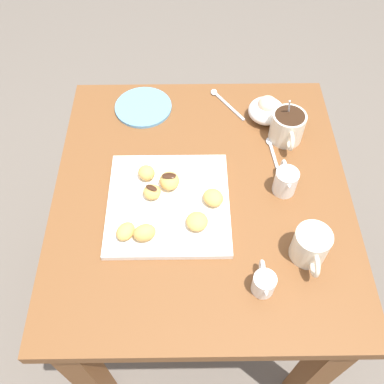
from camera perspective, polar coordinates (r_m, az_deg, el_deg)
ground_plane at (r=1.78m, az=0.85°, el=-13.86°), size 8.00×8.00×0.00m
dining_table at (r=1.25m, az=1.18°, el=-3.93°), size 0.85×0.78×0.74m
pastry_plate_square at (r=1.10m, az=-3.16°, el=-1.55°), size 0.31×0.31×0.02m
coffee_mug_cream_left at (r=1.24m, az=12.67°, el=8.58°), size 0.13×0.10×0.14m
coffee_mug_cream_right at (r=1.02m, az=15.63°, el=-6.88°), size 0.12×0.09×0.09m
cream_pitcher_white at (r=1.12m, az=12.43°, el=1.53°), size 0.10×0.06×0.07m
ice_cream_bowl at (r=1.30m, az=9.95°, el=10.81°), size 0.11×0.11×0.08m
chocolate_sauce_pitcher at (r=0.98m, az=9.60°, el=-11.88°), size 0.09×0.05×0.06m
saucer_sky_left at (r=1.34m, az=-6.54°, el=11.23°), size 0.17×0.17×0.01m
loose_spoon_near_saucer at (r=1.36m, az=4.21°, el=12.09°), size 0.14×0.10×0.01m
loose_spoon_by_plate at (r=1.22m, az=10.81°, el=5.03°), size 0.16×0.03×0.01m
beignet_0 at (r=1.13m, az=-6.12°, el=2.58°), size 0.06×0.06×0.03m
beignet_1 at (r=1.03m, az=-8.89°, el=-5.23°), size 0.07×0.06×0.03m
beignet_2 at (r=1.10m, az=-3.04°, el=1.51°), size 0.06×0.06×0.04m
chocolate_drizzle_2 at (r=1.09m, az=-3.09°, el=2.19°), size 0.02×0.04×0.00m
beignet_3 at (r=1.04m, az=0.67°, el=-3.96°), size 0.07×0.07×0.03m
beignet_4 at (r=1.08m, az=2.85°, el=-0.76°), size 0.07×0.07×0.03m
beignet_5 at (r=1.02m, az=-6.38°, el=-5.44°), size 0.06×0.07×0.04m
beignet_6 at (r=1.09m, az=-5.38°, el=0.00°), size 0.05×0.05×0.03m
chocolate_drizzle_6 at (r=1.07m, az=-5.45°, el=0.58°), size 0.03×0.04×0.00m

